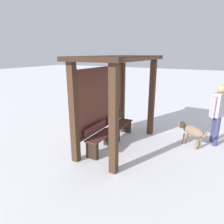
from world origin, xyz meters
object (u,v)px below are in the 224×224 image
at_px(bus_shelter, 113,83).
at_px(bench_center_inside, 119,127).
at_px(person_walking, 218,110).
at_px(bench_left_inside, 100,139).
at_px(dog, 191,131).

xyz_separation_m(bus_shelter, bench_center_inside, (0.58, 0.09, -1.48)).
bearing_deg(person_walking, bench_center_inside, 107.96).
bearing_deg(bench_left_inside, person_walking, -52.98).
bearing_deg(person_walking, bench_left_inside, 127.02).
bearing_deg(bench_center_inside, bus_shelter, -171.33).
bearing_deg(bus_shelter, dog, -63.51).
distance_m(bench_center_inside, dog, 2.14).
height_order(bench_center_inside, dog, bench_center_inside).
bearing_deg(bench_center_inside, dog, -78.61).
xyz_separation_m(bench_left_inside, bench_center_inside, (1.15, 0.00, -0.03)).
bearing_deg(bench_left_inside, bus_shelter, -8.39).
xyz_separation_m(bus_shelter, person_walking, (1.45, -2.60, -0.75)).
distance_m(bus_shelter, person_walking, 3.07).
distance_m(bus_shelter, bench_left_inside, 1.56).
height_order(bus_shelter, bench_center_inside, bus_shelter).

